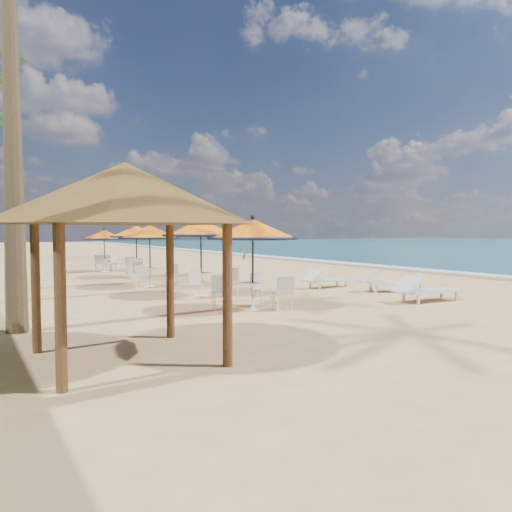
# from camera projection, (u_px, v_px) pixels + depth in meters

# --- Properties ---
(ground) EXTENTS (160.00, 160.00, 0.00)m
(ground) POSITION_uv_depth(u_px,v_px,m) (394.00, 298.00, 15.05)
(ground) COLOR tan
(ground) RESTS_ON ground
(foam_strip) EXTENTS (1.20, 140.00, 0.04)m
(foam_strip) POSITION_uv_depth(u_px,v_px,m) (380.00, 266.00, 28.38)
(foam_strip) COLOR white
(foam_strip) RESTS_ON ground
(wetsand_band) EXTENTS (1.40, 140.00, 0.02)m
(wetsand_band) POSITION_uv_depth(u_px,v_px,m) (368.00, 267.00, 27.92)
(wetsand_band) COLOR olive
(wetsand_band) RESTS_ON ground
(station_0) EXTENTS (2.35, 2.35, 2.45)m
(station_0) POSITION_uv_depth(u_px,v_px,m) (253.00, 241.00, 12.77)
(station_0) COLOR black
(station_0) RESTS_ON ground
(station_1) EXTENTS (2.41, 2.41, 2.51)m
(station_1) POSITION_uv_depth(u_px,v_px,m) (202.00, 235.00, 15.47)
(station_1) COLOR black
(station_1) RESTS_ON ground
(station_2) EXTENTS (2.25, 2.26, 2.35)m
(station_2) POSITION_uv_depth(u_px,v_px,m) (150.00, 240.00, 18.03)
(station_2) COLOR black
(station_2) RESTS_ON ground
(station_3) EXTENTS (2.26, 2.26, 2.35)m
(station_3) POSITION_uv_depth(u_px,v_px,m) (136.00, 236.00, 21.62)
(station_3) COLOR black
(station_3) RESTS_ON ground
(station_4) EXTENTS (2.07, 2.14, 2.16)m
(station_4) POSITION_uv_depth(u_px,v_px,m) (105.00, 240.00, 24.68)
(station_4) COLOR black
(station_4) RESTS_ON ground
(lounger_near) EXTENTS (2.19, 0.78, 0.78)m
(lounger_near) POSITION_uv_depth(u_px,v_px,m) (425.00, 289.00, 14.30)
(lounger_near) COLOR silver
(lounger_near) RESTS_ON ground
(lounger_mid) EXTENTS (2.20, 1.53, 0.76)m
(lounger_mid) POSITION_uv_depth(u_px,v_px,m) (389.00, 281.00, 16.61)
(lounger_mid) COLOR silver
(lounger_mid) RESTS_ON ground
(lounger_far) EXTENTS (1.94, 0.76, 0.68)m
(lounger_far) POSITION_uv_depth(u_px,v_px,m) (325.00, 279.00, 17.80)
(lounger_far) COLOR silver
(lounger_far) RESTS_ON ground
(palapa) EXTENTS (4.11, 4.11, 3.13)m
(palapa) POSITION_uv_depth(u_px,v_px,m) (125.00, 194.00, 7.84)
(palapa) COLOR brown
(palapa) RESTS_ON ground
(person) EXTENTS (0.27, 0.37, 0.91)m
(person) POSITION_uv_depth(u_px,v_px,m) (244.00, 254.00, 33.92)
(person) COLOR brown
(person) RESTS_ON ground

